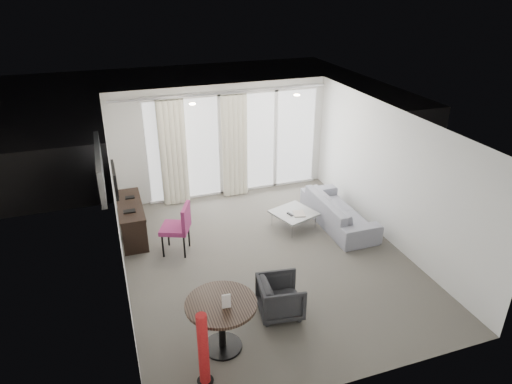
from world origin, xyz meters
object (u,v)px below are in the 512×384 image
object	(u,v)px
rattan_chair_b	(271,143)
desk_chair	(175,229)
red_lamp	(203,350)
sofa	(339,211)
tub_armchair	(281,297)
rattan_chair_a	(231,160)
coffee_table	(294,220)
round_table	(222,325)
desk	(132,220)

from	to	relation	value
rattan_chair_b	desk_chair	bearing A→B (deg)	-145.61
red_lamp	sofa	bearing A→B (deg)	41.08
tub_armchair	rattan_chair_a	xyz separation A→B (m)	(0.74, 5.31, 0.15)
coffee_table	rattan_chair_b	distance (m)	3.98
rattan_chair_b	round_table	bearing A→B (deg)	-131.04
round_table	sofa	distance (m)	4.15
tub_armchair	coffee_table	world-z (taller)	tub_armchair
desk_chair	rattan_chair_b	world-z (taller)	desk_chair
desk_chair	rattan_chair_a	xyz separation A→B (m)	(1.95, 3.05, -0.04)
desk	coffee_table	world-z (taller)	desk
sofa	rattan_chair_a	world-z (taller)	rattan_chair_a
red_lamp	round_table	bearing A→B (deg)	53.91
tub_armchair	rattan_chair_a	size ratio (longest dim) A/B	0.74
sofa	rattan_chair_b	world-z (taller)	rattan_chair_b
rattan_chair_a	rattan_chair_b	bearing A→B (deg)	45.42
desk	red_lamp	xyz separation A→B (m)	(0.53, -4.03, 0.19)
desk_chair	rattan_chair_a	size ratio (longest dim) A/B	1.09
desk_chair	rattan_chair_a	distance (m)	3.62
tub_armchair	sofa	xyz separation A→B (m)	(2.18, 2.21, 0.00)
desk_chair	coffee_table	bearing A→B (deg)	26.39
desk	round_table	world-z (taller)	round_table
desk_chair	sofa	xyz separation A→B (m)	(3.39, -0.05, -0.19)
desk	rattan_chair_a	world-z (taller)	rattan_chair_a
sofa	desk	bearing A→B (deg)	77.58
coffee_table	desk_chair	bearing A→B (deg)	-176.91
desk	desk_chair	world-z (taller)	desk_chair
round_table	tub_armchair	xyz separation A→B (m)	(1.03, 0.41, -0.09)
desk	red_lamp	world-z (taller)	red_lamp
round_table	rattan_chair_b	world-z (taller)	rattan_chair_b
round_table	red_lamp	distance (m)	0.65
round_table	rattan_chair_a	world-z (taller)	rattan_chair_a
tub_armchair	rattan_chair_a	bearing A→B (deg)	-0.10
desk	desk_chair	distance (m)	1.13
desk	round_table	xyz separation A→B (m)	(0.90, -3.52, 0.04)
desk_chair	red_lamp	bearing A→B (deg)	-70.21
coffee_table	round_table	bearing A→B (deg)	-129.18
sofa	rattan_chair_a	size ratio (longest dim) A/B	2.32
round_table	red_lamp	xyz separation A→B (m)	(-0.37, -0.51, 0.15)
coffee_table	rattan_chair_a	size ratio (longest dim) A/B	0.86
desk_chair	red_lamp	size ratio (longest dim) A/B	0.90
sofa	round_table	bearing A→B (deg)	129.14
red_lamp	sofa	xyz separation A→B (m)	(3.59, 3.13, -0.24)
desk	rattan_chair_a	size ratio (longest dim) A/B	1.67
tub_armchair	coffee_table	xyz separation A→B (m)	(1.24, 2.39, -0.13)
sofa	rattan_chair_b	distance (m)	4.04
desk_chair	rattan_chair_b	distance (m)	5.24
desk	rattan_chair_b	world-z (taller)	rattan_chair_b
red_lamp	tub_armchair	bearing A→B (deg)	33.13
red_lamp	rattan_chair_a	distance (m)	6.59
desk	coffee_table	bearing A→B (deg)	-12.91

